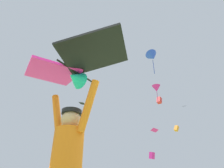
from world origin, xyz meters
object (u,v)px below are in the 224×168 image
(distant_kite_black_low_right, at_px, (184,106))
(distant_kite_magenta_mid_right, at_px, (156,89))
(held_stunt_kite, at_px, (72,67))
(distant_kite_orange_far_center, at_px, (176,128))
(distant_kite_magenta_overhead_distant, at_px, (152,156))
(distant_kite_blue_high_right, at_px, (152,56))
(distant_kite_black_low_left, at_px, (82,103))
(distant_kite_red_high_left, at_px, (159,100))
(distant_kite_magenta_mid_left, at_px, (155,130))

(distant_kite_black_low_right, bearing_deg, distant_kite_magenta_mid_right, -100.49)
(held_stunt_kite, relative_size, distant_kite_black_low_right, 1.72)
(distant_kite_orange_far_center, distance_m, distant_kite_magenta_overhead_distant, 9.16)
(distant_kite_blue_high_right, bearing_deg, distant_kite_black_low_right, 78.30)
(distant_kite_magenta_mid_right, bearing_deg, held_stunt_kite, -89.22)
(distant_kite_magenta_mid_right, bearing_deg, distant_kite_orange_far_center, 83.27)
(held_stunt_kite, relative_size, distant_kite_blue_high_right, 0.55)
(held_stunt_kite, height_order, distant_kite_black_low_left, distant_kite_black_low_left)
(distant_kite_magenta_mid_right, bearing_deg, distant_kite_black_low_left, 160.05)
(distant_kite_blue_high_right, distance_m, distant_kite_red_high_left, 12.34)
(distant_kite_magenta_mid_left, bearing_deg, distant_kite_black_low_left, -155.90)
(held_stunt_kite, bearing_deg, distant_kite_red_high_left, 92.12)
(distant_kite_orange_far_center, height_order, distant_kite_black_low_right, distant_kite_black_low_right)
(distant_kite_black_low_left, distance_m, distant_kite_orange_far_center, 12.88)
(distant_kite_black_low_left, xyz_separation_m, distant_kite_red_high_left, (8.97, 9.94, 3.52))
(held_stunt_kite, distance_m, distant_kite_magenta_overhead_distant, 33.85)
(distant_kite_magenta_mid_right, bearing_deg, distant_kite_magenta_overhead_distant, 101.30)
(distant_kite_magenta_overhead_distant, xyz_separation_m, distant_kite_blue_high_right, (3.39, -16.26, 7.83))
(distant_kite_magenta_mid_left, distance_m, distant_kite_black_low_right, 11.13)
(distant_kite_orange_far_center, distance_m, distant_kite_black_low_right, 8.13)
(distant_kite_magenta_mid_left, height_order, distant_kite_black_low_right, distant_kite_black_low_right)
(distant_kite_black_low_right, distance_m, distant_kite_blue_high_right, 14.71)
(distant_kite_black_low_right, bearing_deg, distant_kite_blue_high_right, -101.70)
(distant_kite_magenta_mid_left, relative_size, distant_kite_orange_far_center, 0.96)
(distant_kite_black_low_right, relative_size, distant_kite_blue_high_right, 0.32)
(distant_kite_orange_far_center, bearing_deg, distant_kite_red_high_left, 118.38)
(distant_kite_black_low_right, distance_m, distant_kite_magenta_mid_right, 16.41)
(distant_kite_magenta_mid_left, relative_size, distant_kite_blue_high_right, 0.27)
(held_stunt_kite, xyz_separation_m, distant_kite_red_high_left, (-1.08, 29.35, 12.88))
(distant_kite_black_low_right, height_order, distant_kite_red_high_left, distant_kite_red_high_left)
(distant_kite_magenta_mid_left, relative_size, distant_kite_red_high_left, 0.71)
(distant_kite_orange_far_center, bearing_deg, distant_kite_magenta_mid_right, -96.73)
(distant_kite_magenta_mid_left, relative_size, distant_kite_magenta_mid_right, 0.45)
(held_stunt_kite, xyz_separation_m, distant_kite_magenta_mid_right, (-0.22, 15.83, 7.93))
(held_stunt_kite, height_order, distant_kite_red_high_left, distant_kite_red_high_left)
(distant_kite_red_high_left, bearing_deg, held_stunt_kite, -87.88)
(distant_kite_magenta_overhead_distant, height_order, distant_kite_black_low_right, distant_kite_black_low_right)
(distant_kite_magenta_mid_left, xyz_separation_m, distant_kite_blue_high_right, (1.35, -6.13, 6.67))
(distant_kite_orange_far_center, relative_size, distant_kite_magenta_mid_right, 0.47)
(distant_kite_black_low_left, height_order, distant_kite_magenta_mid_right, distant_kite_black_low_left)
(held_stunt_kite, xyz_separation_m, distant_kite_orange_far_center, (0.94, 25.60, 6.77))
(distant_kite_black_low_left, bearing_deg, distant_kite_magenta_overhead_distant, 65.42)
(distant_kite_magenta_overhead_distant, relative_size, distant_kite_magenta_mid_right, 0.65)
(held_stunt_kite, xyz_separation_m, distant_kite_black_low_left, (-10.05, 19.40, 9.36))
(distant_kite_magenta_mid_left, xyz_separation_m, distant_kite_black_low_right, (4.33, 8.26, 6.08))
(distant_kite_black_low_left, height_order, distant_kite_orange_far_center, distant_kite_black_low_left)
(distant_kite_magenta_mid_right, bearing_deg, distant_kite_magenta_mid_left, 101.13)
(distant_kite_black_low_right, distance_m, distant_kite_red_high_left, 4.34)
(distant_kite_black_low_right, bearing_deg, distant_kite_orange_far_center, -106.58)
(distant_kite_orange_far_center, height_order, distant_kite_blue_high_right, distant_kite_blue_high_right)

